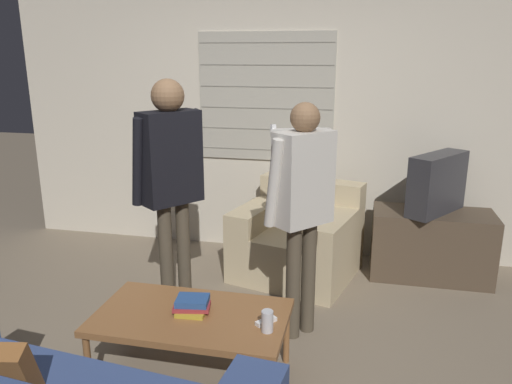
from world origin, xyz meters
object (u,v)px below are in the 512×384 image
object	(u,v)px
person_right_standing	(302,194)
spare_remote	(266,321)
armchair_beige	(298,239)
book_stack	(192,305)
coffee_table	(191,320)
tv	(437,183)
soda_can	(267,321)
person_left_standing	(170,169)

from	to	relation	value
person_right_standing	spare_remote	bearing A→B (deg)	-148.20
armchair_beige	book_stack	xyz separation A→B (m)	(-0.42, -1.61, 0.16)
coffee_table	book_stack	bearing A→B (deg)	91.70
armchair_beige	tv	size ratio (longest dim) A/B	1.80
coffee_table	book_stack	size ratio (longest dim) A/B	4.87
book_stack	spare_remote	size ratio (longest dim) A/B	1.87
book_stack	soda_can	bearing A→B (deg)	-13.11
tv	person_left_standing	distance (m)	2.23
coffee_table	book_stack	world-z (taller)	book_stack
armchair_beige	spare_remote	size ratio (longest dim) A/B	9.27
armchair_beige	soda_can	size ratio (longest dim) A/B	9.15
tv	person_left_standing	world-z (taller)	person_left_standing
tv	soda_can	distance (m)	2.21
tv	person_right_standing	size ratio (longest dim) A/B	0.40
person_left_standing	book_stack	bearing A→B (deg)	-114.28
person_left_standing	soda_can	xyz separation A→B (m)	(0.87, -0.84, -0.62)
coffee_table	book_stack	xyz separation A→B (m)	(-0.00, 0.02, 0.08)
tv	spare_remote	xyz separation A→B (m)	(-1.10, -1.81, -0.41)
armchair_beige	book_stack	distance (m)	1.67
soda_can	book_stack	bearing A→B (deg)	166.89
armchair_beige	book_stack	world-z (taller)	armchair_beige
spare_remote	person_left_standing	bearing A→B (deg)	179.20
person_left_standing	spare_remote	xyz separation A→B (m)	(0.85, -0.76, -0.67)
coffee_table	spare_remote	world-z (taller)	spare_remote
armchair_beige	person_left_standing	bearing A→B (deg)	62.30
person_right_standing	coffee_table	bearing A→B (deg)	-179.62
coffee_table	person_right_standing	distance (m)	1.06
person_right_standing	armchair_beige	bearing A→B (deg)	48.92
armchair_beige	tv	world-z (taller)	tv
person_left_standing	book_stack	xyz separation A→B (m)	(0.40, -0.73, -0.64)
armchair_beige	soda_can	distance (m)	1.73
book_stack	coffee_table	bearing A→B (deg)	-88.30
person_right_standing	soda_can	bearing A→B (deg)	-145.48
person_right_standing	book_stack	size ratio (longest dim) A/B	6.95
person_left_standing	person_right_standing	distance (m)	0.96
soda_can	spare_remote	world-z (taller)	soda_can
spare_remote	book_stack	bearing A→B (deg)	-142.82
tv	coffee_table	bearing A→B (deg)	-5.51
coffee_table	person_left_standing	bearing A→B (deg)	117.91
person_right_standing	soda_can	distance (m)	0.91
book_stack	soda_can	size ratio (longest dim) A/B	1.84
coffee_table	tv	bearing A→B (deg)	49.31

